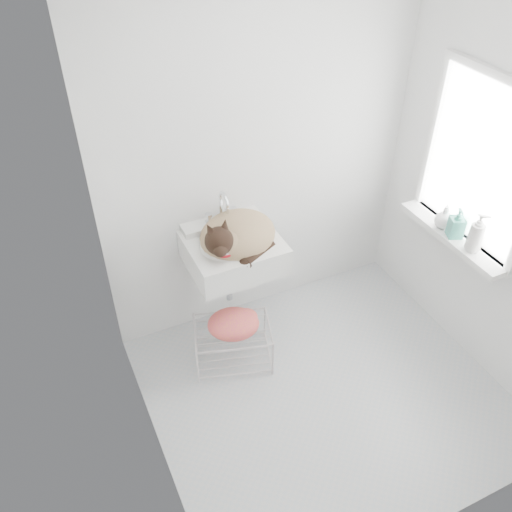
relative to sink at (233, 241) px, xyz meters
name	(u,v)px	position (x,y,z in m)	size (l,w,h in m)	color
floor	(324,392)	(0.32, -0.74, -0.85)	(2.20, 2.00, 0.02)	#AAB1B5
back_wall	(261,157)	(0.32, 0.26, 0.40)	(2.20, 0.02, 2.50)	white
right_wall	(503,193)	(1.42, -0.74, 0.40)	(0.02, 2.00, 2.50)	white
left_wall	(136,303)	(-0.78, -0.74, 0.40)	(0.02, 2.00, 2.50)	white
window_glass	(481,163)	(1.40, -0.54, 0.50)	(0.01, 0.80, 1.00)	white
window_frame	(479,164)	(1.39, -0.54, 0.50)	(0.04, 0.90, 1.10)	white
windowsill	(452,236)	(1.33, -0.54, -0.02)	(0.16, 0.88, 0.04)	white
sink	(233,241)	(0.00, 0.00, 0.00)	(0.60, 0.52, 0.24)	white
faucet	(222,208)	(0.00, 0.18, 0.14)	(0.22, 0.15, 0.22)	silver
cat	(236,237)	(0.01, -0.02, 0.04)	(0.57, 0.50, 0.33)	tan
wire_rack	(233,344)	(-0.11, -0.22, -0.70)	(0.50, 0.35, 0.30)	beige
towel	(234,329)	(-0.12, -0.25, -0.52)	(0.35, 0.24, 0.14)	gold
bottle_a	(471,250)	(1.32, -0.72, 0.00)	(0.09, 0.09, 0.22)	silver
bottle_b	(453,236)	(1.32, -0.56, 0.00)	(0.09, 0.09, 0.20)	teal
bottle_c	(442,227)	(1.32, -0.45, 0.00)	(0.12, 0.12, 0.16)	white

